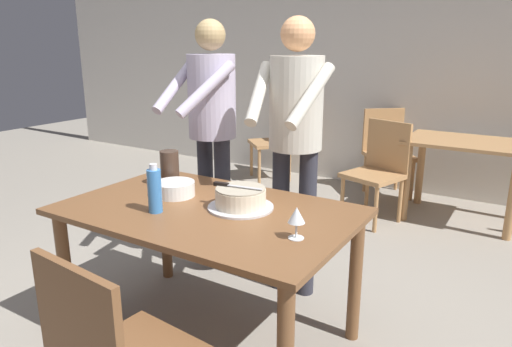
{
  "coord_description": "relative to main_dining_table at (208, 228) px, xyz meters",
  "views": [
    {
      "loc": [
        1.4,
        -1.8,
        1.57
      ],
      "look_at": [
        0.14,
        0.24,
        0.9
      ],
      "focal_mm": 32.82,
      "sensor_mm": 36.0,
      "label": 1
    }
  ],
  "objects": [
    {
      "name": "back_wall",
      "position": [
        0.0,
        3.31,
        0.71
      ],
      "size": [
        10.0,
        0.12,
        2.7
      ],
      "primitive_type": "cube",
      "color": "silver",
      "rests_on": "ground_plane"
    },
    {
      "name": "wine_glass_near",
      "position": [
        0.56,
        -0.1,
        0.21
      ],
      "size": [
        0.08,
        0.08,
        0.14
      ],
      "color": "silver",
      "rests_on": "main_dining_table"
    },
    {
      "name": "person_cutting_cake",
      "position": [
        0.15,
        0.68,
        0.43
      ],
      "size": [
        0.47,
        0.56,
        1.72
      ],
      "color": "#2D2D38",
      "rests_on": "ground_plane"
    },
    {
      "name": "ground_plane",
      "position": [
        0.0,
        0.0,
        -0.64
      ],
      "size": [
        14.0,
        14.0,
        0.0
      ],
      "primitive_type": "plane",
      "color": "gray"
    },
    {
      "name": "water_bottle",
      "position": [
        -0.19,
        -0.18,
        0.22
      ],
      "size": [
        0.07,
        0.07,
        0.25
      ],
      "color": "#387AC6",
      "rests_on": "main_dining_table"
    },
    {
      "name": "main_dining_table",
      "position": [
        0.0,
        0.0,
        0.0
      ],
      "size": [
        1.5,
        0.94,
        0.75
      ],
      "color": "brown",
      "rests_on": "ground_plane"
    },
    {
      "name": "hurricane_lamp",
      "position": [
        -0.43,
        0.21,
        0.22
      ],
      "size": [
        0.11,
        0.11,
        0.21
      ],
      "color": "black",
      "rests_on": "main_dining_table"
    },
    {
      "name": "background_chair_0",
      "position": [
        -1.23,
        2.93,
        -0.15
      ],
      "size": [
        0.62,
        0.62,
        0.9
      ],
      "color": "tan",
      "rests_on": "ground_plane"
    },
    {
      "name": "background_table",
      "position": [
        0.86,
        2.61,
        -0.06
      ],
      "size": [
        1.0,
        0.7,
        0.74
      ],
      "color": "tan",
      "rests_on": "ground_plane"
    },
    {
      "name": "cake_knife",
      "position": [
        0.07,
        0.08,
        0.23
      ],
      "size": [
        0.27,
        0.06,
        0.02
      ],
      "color": "silver",
      "rests_on": "cake_on_platter"
    },
    {
      "name": "person_standing_beside",
      "position": [
        -0.5,
        0.71,
        0.43
      ],
      "size": [
        0.46,
        0.57,
        1.72
      ],
      "color": "#2D2D38",
      "rests_on": "ground_plane"
    },
    {
      "name": "background_chair_3",
      "position": [
        0.05,
        3.02,
        -0.15
      ],
      "size": [
        0.62,
        0.62,
        0.9
      ],
      "color": "tan",
      "rests_on": "ground_plane"
    },
    {
      "name": "plate_stack",
      "position": [
        -0.28,
        0.07,
        0.15
      ],
      "size": [
        0.22,
        0.22,
        0.08
      ],
      "color": "white",
      "rests_on": "main_dining_table"
    },
    {
      "name": "background_chair_1",
      "position": [
        0.21,
        2.22,
        -0.15
      ],
      "size": [
        0.55,
        0.55,
        0.9
      ],
      "color": "tan",
      "rests_on": "ground_plane"
    },
    {
      "name": "cake_on_platter",
      "position": [
        0.14,
        0.09,
        0.16
      ],
      "size": [
        0.34,
        0.34,
        0.11
      ],
      "color": "silver",
      "rests_on": "main_dining_table"
    }
  ]
}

